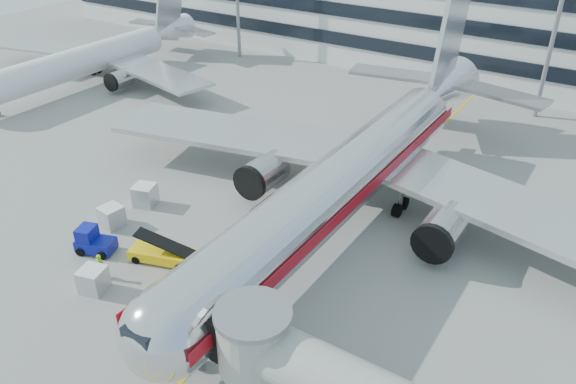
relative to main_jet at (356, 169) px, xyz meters
The scene contains 11 objects.
ground 12.46m from the main_jet, 90.00° to the right, with size 180.00×180.00×0.00m, color gray.
lead_in_line 4.57m from the main_jet, 90.00° to the right, with size 0.25×70.00×0.01m, color yellow.
main_jet is the anchor object (origin of this frame).
terminal 46.36m from the main_jet, 90.00° to the left, with size 150.00×24.25×15.60m.
second_jet 45.82m from the main_jet, 166.01° to the left, with size 38.21×36.52×12.04m.
belt_loader 16.52m from the main_jet, 123.04° to the right, with size 5.06×3.07×2.37m.
baggage_tug 21.05m from the main_jet, 132.13° to the right, with size 3.16×2.51×2.09m.
cargo_container_left 20.02m from the main_jet, 141.65° to the right, with size 1.82×1.82×1.74m.
cargo_container_right 18.06m from the main_jet, 151.62° to the right, with size 2.20×2.20×1.85m.
cargo_container_front 21.43m from the main_jet, 119.39° to the right, with size 2.00×2.00×1.74m.
ramp_worker 20.74m from the main_jet, 122.64° to the right, with size 0.70×0.46×1.91m, color #95E317.
Camera 1 is at (17.05, -24.56, 25.32)m, focal length 35.00 mm.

